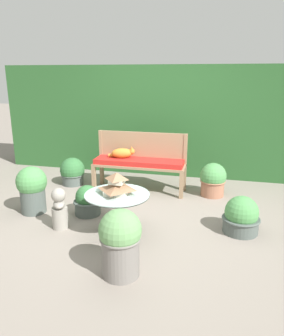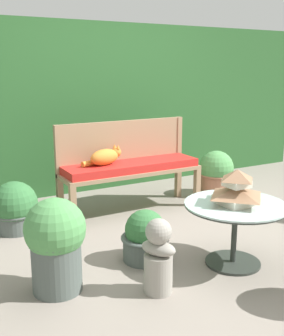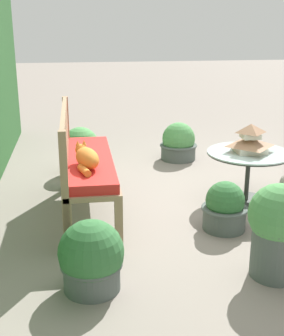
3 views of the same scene
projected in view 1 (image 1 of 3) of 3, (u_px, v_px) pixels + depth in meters
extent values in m
plane|color=gray|center=(134.00, 213.00, 4.64)|extent=(30.00, 30.00, 0.00)
cube|color=#285628|center=(164.00, 119.00, 6.50)|extent=(6.40, 0.80, 2.07)
cube|color=#937556|center=(94.00, 179.00, 5.49)|extent=(0.06, 0.06, 0.43)
cube|color=#937556|center=(181.00, 186.00, 5.15)|extent=(0.06, 0.06, 0.43)
cube|color=#937556|center=(102.00, 172.00, 5.84)|extent=(0.06, 0.06, 0.43)
cube|color=#937556|center=(184.00, 178.00, 5.51)|extent=(0.06, 0.06, 0.43)
cube|color=#937556|center=(139.00, 165.00, 5.43)|extent=(1.53, 0.44, 0.04)
cube|color=red|center=(139.00, 162.00, 5.42)|extent=(1.47, 0.40, 0.08)
cube|color=#937556|center=(101.00, 157.00, 5.78)|extent=(0.06, 0.06, 0.97)
cube|color=#937556|center=(185.00, 163.00, 5.44)|extent=(0.06, 0.06, 0.97)
cube|color=#937556|center=(142.00, 144.00, 5.53)|extent=(1.47, 0.04, 0.42)
ellipsoid|color=orange|center=(122.00, 153.00, 5.47)|extent=(0.38, 0.25, 0.17)
sphere|color=orange|center=(132.00, 151.00, 5.47)|extent=(0.10, 0.10, 0.10)
cone|color=orange|center=(132.00, 147.00, 5.48)|extent=(0.04, 0.04, 0.05)
cone|color=orange|center=(132.00, 148.00, 5.42)|extent=(0.04, 0.04, 0.05)
cylinder|color=orange|center=(114.00, 155.00, 5.55)|extent=(0.20, 0.11, 0.06)
cylinder|color=#2D332D|center=(118.00, 231.00, 4.11)|extent=(0.44, 0.44, 0.02)
cylinder|color=#2D332D|center=(118.00, 213.00, 4.05)|extent=(0.04, 0.04, 0.49)
cylinder|color=silver|center=(117.00, 194.00, 3.98)|extent=(0.80, 0.80, 0.01)
torus|color=#2D332D|center=(117.00, 195.00, 3.98)|extent=(0.80, 0.80, 0.02)
cube|color=silver|center=(117.00, 192.00, 3.97)|extent=(0.27, 0.27, 0.06)
pyramid|color=#936B4C|center=(117.00, 186.00, 3.95)|extent=(0.36, 0.36, 0.08)
cube|color=silver|center=(117.00, 181.00, 3.93)|extent=(0.17, 0.17, 0.05)
pyramid|color=#936B4C|center=(117.00, 176.00, 3.91)|extent=(0.22, 0.22, 0.08)
cylinder|color=gray|center=(60.00, 218.00, 4.18)|extent=(0.20, 0.20, 0.28)
ellipsoid|color=gray|center=(59.00, 204.00, 4.12)|extent=(0.25, 0.29, 0.10)
sphere|color=gray|center=(58.00, 195.00, 4.09)|extent=(0.18, 0.18, 0.18)
cylinder|color=#9E664C|center=(212.00, 188.00, 5.30)|extent=(0.37, 0.37, 0.26)
torus|color=#9E664C|center=(213.00, 181.00, 5.27)|extent=(0.41, 0.41, 0.03)
sphere|color=#4C8E4C|center=(213.00, 176.00, 5.24)|extent=(0.42, 0.42, 0.42)
cylinder|color=#4C5651|center=(33.00, 199.00, 4.64)|extent=(0.35, 0.35, 0.39)
torus|color=#4C5651|center=(32.00, 187.00, 4.59)|extent=(0.38, 0.38, 0.03)
sphere|color=#4C8E4C|center=(31.00, 181.00, 4.57)|extent=(0.42, 0.42, 0.42)
cylinder|color=#4C5651|center=(73.00, 179.00, 5.85)|extent=(0.38, 0.38, 0.19)
torus|color=#4C5651|center=(73.00, 175.00, 5.82)|extent=(0.41, 0.41, 0.03)
sphere|color=#336B38|center=(72.00, 170.00, 5.80)|extent=(0.43, 0.43, 0.43)
cylinder|color=slate|center=(121.00, 256.00, 3.18)|extent=(0.37, 0.37, 0.41)
torus|color=slate|center=(120.00, 238.00, 3.13)|extent=(0.40, 0.40, 0.03)
sphere|color=#66995B|center=(120.00, 230.00, 3.10)|extent=(0.42, 0.42, 0.42)
cylinder|color=#4C5651|center=(88.00, 207.00, 4.60)|extent=(0.36, 0.36, 0.20)
torus|color=#4C5651|center=(87.00, 201.00, 4.58)|extent=(0.40, 0.40, 0.03)
sphere|color=#336B38|center=(87.00, 197.00, 4.56)|extent=(0.33, 0.33, 0.33)
cylinder|color=#4C5651|center=(240.00, 225.00, 4.08)|extent=(0.43, 0.43, 0.19)
torus|color=#4C5651|center=(241.00, 219.00, 4.05)|extent=(0.47, 0.47, 0.03)
sphere|color=#4C8E4C|center=(242.00, 212.00, 4.03)|extent=(0.41, 0.41, 0.41)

